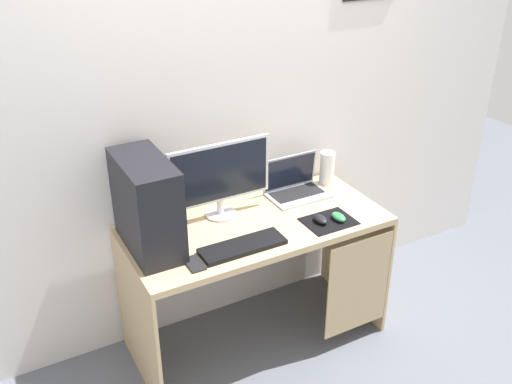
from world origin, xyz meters
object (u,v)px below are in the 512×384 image
mouse_left (321,219)px  mouse_right (339,217)px  speaker (327,168)px  keyboard (243,246)px  cell_phone (194,264)px  pc_tower (147,205)px  monitor (220,177)px  laptop (295,187)px

mouse_left → mouse_right: (0.09, -0.02, 0.00)m
mouse_right → speaker: bearing=63.7°
keyboard → mouse_left: mouse_left is taller
cell_phone → pc_tower: bearing=116.5°
monitor → speaker: size_ratio=2.84×
pc_tower → keyboard: bearing=-31.1°
monitor → laptop: monitor is taller
speaker → cell_phone: bearing=-158.4°
mouse_right → keyboard: bearing=179.5°
speaker → mouse_right: (-0.19, -0.39, -0.08)m
monitor → speaker: (0.70, 0.05, -0.13)m
speaker → cell_phone: (-1.00, -0.40, -0.09)m
laptop → cell_phone: (-0.77, -0.37, -0.04)m
pc_tower → monitor: pc_tower is taller
laptop → mouse_right: 0.36m
pc_tower → keyboard: size_ratio=1.08×
pc_tower → speaker: (1.12, 0.15, -0.13)m
mouse_right → cell_phone: bearing=-179.3°
keyboard → cell_phone: bearing=-176.6°
mouse_right → cell_phone: mouse_right is taller
keyboard → laptop: bearing=34.6°
monitor → mouse_right: monitor is taller
monitor → mouse_right: bearing=-33.6°
speaker → cell_phone: 1.08m
pc_tower → cell_phone: pc_tower is taller
speaker → mouse_left: (-0.29, -0.36, -0.08)m
pc_tower → cell_phone: (0.12, -0.24, -0.22)m
speaker → mouse_right: 0.44m
monitor → cell_phone: bearing=-131.0°
mouse_right → cell_phone: size_ratio=0.74×
pc_tower → mouse_left: size_ratio=4.71×
keyboard → mouse_left: size_ratio=4.38×
speaker → cell_phone: speaker is taller
speaker → mouse_right: size_ratio=2.03×
pc_tower → mouse_left: 0.89m
pc_tower → speaker: size_ratio=2.32×
laptop → speaker: size_ratio=1.70×
cell_phone → laptop: bearing=25.6°
laptop → mouse_right: size_ratio=3.45×
pc_tower → laptop: bearing=8.2°
keyboard → cell_phone: size_ratio=3.23×
pc_tower → mouse_right: 0.98m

